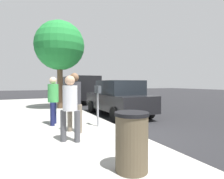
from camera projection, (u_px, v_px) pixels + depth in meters
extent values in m
plane|color=#232326|center=(129.00, 135.00, 5.99)|extent=(80.00, 80.00, 0.00)
cube|color=#A8A59E|center=(25.00, 147.00, 4.67)|extent=(28.00, 6.00, 0.15)
cylinder|color=gray|center=(98.00, 110.00, 6.49)|extent=(0.07, 0.07, 1.15)
cube|color=#383D42|center=(99.00, 90.00, 6.38)|extent=(0.16, 0.11, 0.26)
cube|color=#383D42|center=(97.00, 89.00, 6.56)|extent=(0.16, 0.11, 0.26)
cube|color=#268C33|center=(100.00, 89.00, 6.40)|extent=(0.10, 0.01, 0.10)
cube|color=#268C33|center=(98.00, 89.00, 6.58)|extent=(0.10, 0.01, 0.10)
cylinder|color=#726656|center=(70.00, 117.00, 5.86)|extent=(0.15, 0.15, 0.86)
cylinder|color=#726656|center=(80.00, 119.00, 5.66)|extent=(0.15, 0.15, 0.86)
cylinder|color=#333338|center=(74.00, 93.00, 5.74)|extent=(0.39, 0.39, 0.68)
sphere|color=brown|center=(74.00, 77.00, 5.72)|extent=(0.27, 0.27, 0.27)
cylinder|color=#47474C|center=(63.00, 126.00, 4.83)|extent=(0.15, 0.15, 0.80)
cylinder|color=#47474C|center=(77.00, 126.00, 4.79)|extent=(0.15, 0.15, 0.80)
cylinder|color=silver|center=(70.00, 98.00, 4.78)|extent=(0.37, 0.37, 0.64)
sphere|color=tan|center=(70.00, 81.00, 4.77)|extent=(0.25, 0.25, 0.25)
cylinder|color=#191E4C|center=(54.00, 113.00, 6.97)|extent=(0.15, 0.15, 0.82)
cylinder|color=#191E4C|center=(52.00, 114.00, 6.60)|extent=(0.15, 0.15, 0.82)
cylinder|color=green|center=(53.00, 93.00, 6.75)|extent=(0.37, 0.37, 0.65)
sphere|color=beige|center=(53.00, 81.00, 6.74)|extent=(0.25, 0.25, 0.25)
cube|color=black|center=(118.00, 101.00, 9.54)|extent=(4.41, 1.86, 0.76)
cube|color=black|center=(120.00, 87.00, 9.33)|extent=(2.21, 1.70, 0.68)
cylinder|color=black|center=(92.00, 107.00, 10.46)|extent=(0.66, 0.22, 0.66)
cylinder|color=black|center=(120.00, 105.00, 11.22)|extent=(0.66, 0.22, 0.66)
cylinder|color=black|center=(115.00, 114.00, 7.88)|extent=(0.66, 0.22, 0.66)
cylinder|color=black|center=(149.00, 112.00, 8.64)|extent=(0.66, 0.22, 0.66)
cube|color=black|center=(79.00, 87.00, 15.81)|extent=(5.21, 2.03, 1.80)
cylinder|color=black|center=(63.00, 97.00, 16.96)|extent=(0.76, 0.22, 0.76)
cylinder|color=black|center=(84.00, 96.00, 17.78)|extent=(0.76, 0.22, 0.76)
cylinder|color=black|center=(73.00, 100.00, 13.91)|extent=(0.76, 0.22, 0.76)
cylinder|color=black|center=(97.00, 99.00, 14.74)|extent=(0.76, 0.22, 0.76)
cylinder|color=brown|center=(60.00, 84.00, 11.14)|extent=(0.32, 0.32, 2.83)
sphere|color=#248839|center=(60.00, 46.00, 11.05)|extent=(2.88, 2.88, 2.88)
cylinder|color=black|center=(60.00, 79.00, 13.33)|extent=(0.12, 0.12, 3.60)
cube|color=black|center=(63.00, 60.00, 13.37)|extent=(0.24, 0.20, 0.76)
sphere|color=red|center=(64.00, 56.00, 13.41)|extent=(0.14, 0.14, 0.14)
sphere|color=orange|center=(64.00, 60.00, 13.42)|extent=(0.14, 0.14, 0.14)
sphere|color=green|center=(64.00, 63.00, 13.42)|extent=(0.14, 0.14, 0.14)
cylinder|color=brown|center=(132.00, 143.00, 3.21)|extent=(0.56, 0.56, 0.95)
cylinder|color=black|center=(132.00, 114.00, 3.20)|extent=(0.59, 0.59, 0.06)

